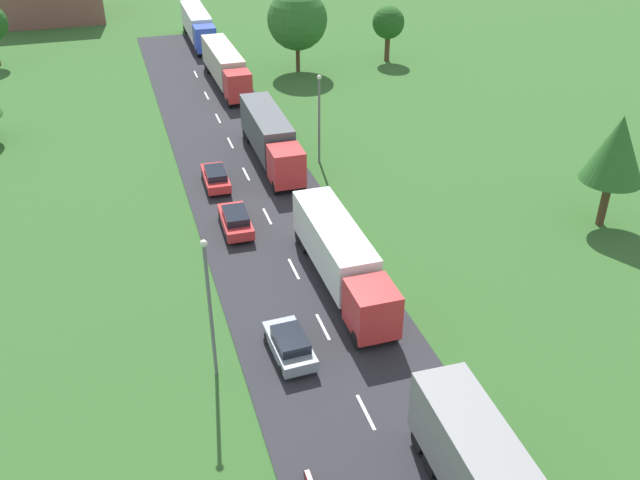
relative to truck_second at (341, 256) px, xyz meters
name	(u,v)px	position (x,y,z in m)	size (l,w,h in m)	color
road	(358,397)	(-2.27, -9.37, -2.04)	(10.00, 140.00, 0.06)	#2B2B30
lane_marking_centre	(395,471)	(-2.27, -14.18, -2.00)	(0.16, 118.10, 0.01)	white
truck_second	(341,256)	(0.00, 0.00, 0.00)	(2.54, 12.64, 3.51)	red
truck_third	(270,136)	(0.27, 18.72, 0.11)	(2.58, 12.74, 3.75)	red
truck_fourth	(225,65)	(0.29, 38.61, 0.11)	(2.70, 14.14, 3.71)	red
truck_fifth	(198,25)	(0.13, 56.27, 0.12)	(2.63, 14.04, 3.72)	blue
car_third	(290,344)	(-4.64, -5.52, -1.23)	(2.00, 4.15, 1.49)	#8C939E
car_fourth	(236,220)	(-4.75, 8.23, -1.21)	(1.94, 4.51, 1.52)	red
car_fifth	(216,177)	(-4.88, 15.33, -1.24)	(1.84, 4.44, 1.44)	red
lamppost_second	(210,303)	(-8.56, -5.66, 2.38)	(0.36, 0.36, 7.95)	slate
lamppost_third	(319,114)	(4.02, 17.38, 2.06)	(0.36, 0.36, 7.33)	slate
tree_maple	(297,20)	(8.89, 41.24, 3.60)	(6.52, 6.52, 8.94)	#513823
tree_elm	(617,149)	(19.65, 1.73, 3.57)	(4.14, 4.14, 7.97)	#513823
tree_lime	(388,23)	(19.85, 42.01, 2.25)	(3.65, 3.65, 6.21)	#513823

